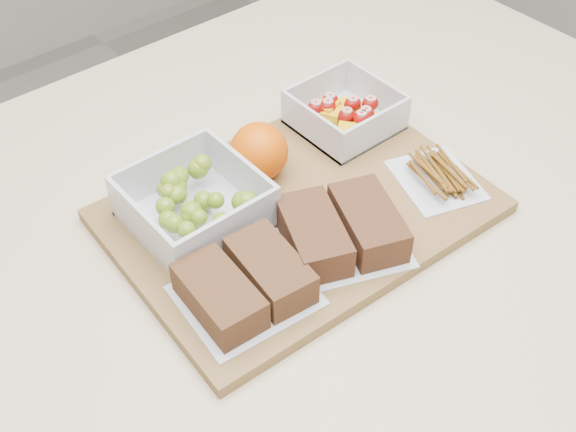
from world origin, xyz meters
The scene contains 8 objects.
counter centered at (0.00, 0.00, 0.45)m, with size 1.20×0.90×0.90m, color beige.
cutting_board centered at (0.01, 0.01, 0.91)m, with size 0.42×0.30×0.02m, color olive.
grape_container centered at (-0.09, 0.07, 0.94)m, with size 0.14×0.14×0.06m.
fruit_container centered at (0.15, 0.09, 0.94)m, with size 0.12×0.12×0.05m.
orange centered at (0.01, 0.09, 0.95)m, with size 0.07×0.07×0.07m, color #EB5905.
sandwich_bag_left centered at (-0.12, -0.06, 0.94)m, with size 0.14×0.13×0.04m.
sandwich_bag_center centered at (0.01, -0.06, 0.94)m, with size 0.17×0.16×0.04m.
pretzel_bag centered at (0.17, -0.06, 0.93)m, with size 0.12×0.13×0.02m.
Camera 1 is at (-0.39, -0.45, 1.50)m, focal length 45.00 mm.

